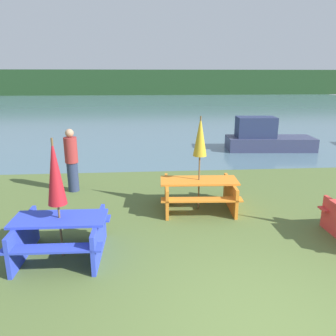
# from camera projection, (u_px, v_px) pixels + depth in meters

# --- Properties ---
(ground_plane) EXTENTS (60.00, 60.00, 0.00)m
(ground_plane) POSITION_uv_depth(u_px,v_px,m) (269.00, 334.00, 4.07)
(ground_plane) COLOR #516633
(water) EXTENTS (60.00, 50.00, 0.00)m
(water) POSITION_uv_depth(u_px,v_px,m) (156.00, 105.00, 35.03)
(water) COLOR slate
(water) RESTS_ON ground_plane
(far_treeline) EXTENTS (80.00, 1.60, 4.00)m
(far_treeline) POSITION_uv_depth(u_px,v_px,m) (151.00, 82.00, 53.67)
(far_treeline) COLOR #1E3D1E
(far_treeline) RESTS_ON water
(picnic_table_blue) EXTENTS (1.62, 1.41, 0.74)m
(picnic_table_blue) POSITION_uv_depth(u_px,v_px,m) (61.00, 233.00, 5.73)
(picnic_table_blue) COLOR blue
(picnic_table_blue) RESTS_ON ground_plane
(picnic_table_orange) EXTENTS (1.89, 1.47, 0.73)m
(picnic_table_orange) POSITION_uv_depth(u_px,v_px,m) (199.00, 191.00, 7.82)
(picnic_table_orange) COLOR orange
(picnic_table_orange) RESTS_ON ground_plane
(umbrella_gold) EXTENTS (0.32, 0.32, 2.23)m
(umbrella_gold) POSITION_uv_depth(u_px,v_px,m) (200.00, 137.00, 7.46)
(umbrella_gold) COLOR brown
(umbrella_gold) RESTS_ON ground_plane
(umbrella_crimson) EXTENTS (0.32, 0.32, 2.14)m
(umbrella_crimson) POSITION_uv_depth(u_px,v_px,m) (55.00, 173.00, 5.43)
(umbrella_crimson) COLOR brown
(umbrella_crimson) RESTS_ON ground_plane
(boat) EXTENTS (3.75, 1.59, 1.42)m
(boat) POSITION_uv_depth(u_px,v_px,m) (265.00, 138.00, 14.03)
(boat) COLOR #333856
(boat) RESTS_ON water
(person) EXTENTS (0.35, 0.35, 1.74)m
(person) POSITION_uv_depth(u_px,v_px,m) (72.00, 160.00, 8.90)
(person) COLOR #283351
(person) RESTS_ON ground_plane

